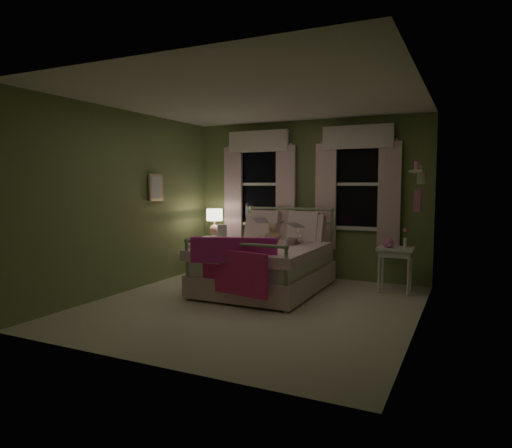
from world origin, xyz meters
The scene contains 18 objects.
room_shell centered at (0.00, 0.00, 1.30)m, with size 4.20×4.20×4.20m.
bed centered at (-0.20, 0.89, 0.38)m, with size 1.58×2.04×1.18m.
pink_throw centered at (-0.20, -0.14, 0.61)m, with size 1.09×0.47×0.71m.
child_left centered at (-0.48, 1.31, 0.98)m, with size 0.30×0.19×0.81m, color #F7D1DD.
child_right centered at (0.08, 1.31, 0.95)m, with size 0.37×0.29×0.76m, color #F7D1DD.
book_left centered at (-0.48, 1.06, 0.96)m, with size 0.20×0.27×0.03m, color beige.
book_right centered at (0.08, 1.06, 0.92)m, with size 0.20×0.27×0.02m, color beige.
teddy_bear centered at (-0.20, 1.15, 0.79)m, with size 0.24×0.20×0.32m.
nightstand_left centered at (-1.47, 1.56, 0.42)m, with size 0.46×0.46×0.65m.
table_lamp centered at (-1.47, 1.56, 0.95)m, with size 0.27×0.27×0.45m.
book_nightstand centered at (-1.37, 1.48, 0.66)m, with size 0.16×0.22×0.02m, color beige.
nightstand_right centered at (1.54, 1.54, 0.55)m, with size 0.50×0.40×0.64m.
pink_toy centered at (1.44, 1.54, 0.71)m, with size 0.14×0.18×0.14m.
bud_vase centered at (1.66, 1.59, 0.79)m, with size 0.06×0.06×0.28m.
window_left centered at (-0.85, 2.03, 1.62)m, with size 1.34×0.13×1.96m.
window_right centered at (0.85, 2.03, 1.62)m, with size 1.34×0.13×1.96m.
wall_shelf centered at (1.90, 0.70, 1.52)m, with size 0.15×0.50×0.60m.
framed_picture centered at (-1.95, 0.60, 1.50)m, with size 0.03×0.32×0.42m.
Camera 1 is at (2.51, -5.13, 1.55)m, focal length 32.00 mm.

